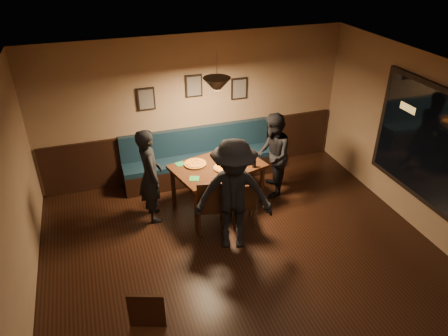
# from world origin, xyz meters

# --- Properties ---
(floor) EXTENTS (7.00, 7.00, 0.00)m
(floor) POSITION_xyz_m (0.00, 0.00, 0.00)
(floor) COLOR black
(floor) RESTS_ON ground
(ceiling) EXTENTS (7.00, 7.00, 0.00)m
(ceiling) POSITION_xyz_m (0.00, 0.00, 2.80)
(ceiling) COLOR silver
(ceiling) RESTS_ON ground
(wall_back) EXTENTS (6.00, 0.00, 6.00)m
(wall_back) POSITION_xyz_m (0.00, 3.50, 1.40)
(wall_back) COLOR #8C704F
(wall_back) RESTS_ON ground
(wall_left) EXTENTS (0.00, 7.00, 7.00)m
(wall_left) POSITION_xyz_m (-3.00, 0.00, 1.40)
(wall_left) COLOR #8C704F
(wall_left) RESTS_ON ground
(wainscot) EXTENTS (5.88, 0.06, 1.00)m
(wainscot) POSITION_xyz_m (0.00, 3.47, 0.50)
(wainscot) COLOR black
(wainscot) RESTS_ON ground
(booth_bench) EXTENTS (3.00, 0.60, 1.00)m
(booth_bench) POSITION_xyz_m (0.00, 3.20, 0.50)
(booth_bench) COLOR #0F232D
(booth_bench) RESTS_ON ground
(window_frame) EXTENTS (0.06, 2.56, 1.86)m
(window_frame) POSITION_xyz_m (2.96, 0.50, 1.50)
(window_frame) COLOR black
(window_frame) RESTS_ON wall_right
(window_glass) EXTENTS (0.00, 2.40, 2.40)m
(window_glass) POSITION_xyz_m (2.93, 0.50, 1.50)
(window_glass) COLOR black
(window_glass) RESTS_ON wall_right
(picture_left) EXTENTS (0.32, 0.04, 0.42)m
(picture_left) POSITION_xyz_m (-0.90, 3.47, 1.70)
(picture_left) COLOR black
(picture_left) RESTS_ON wall_back
(picture_center) EXTENTS (0.32, 0.04, 0.42)m
(picture_center) POSITION_xyz_m (0.00, 3.47, 1.85)
(picture_center) COLOR black
(picture_center) RESTS_ON wall_back
(picture_right) EXTENTS (0.32, 0.04, 0.42)m
(picture_right) POSITION_xyz_m (0.90, 3.47, 1.70)
(picture_right) COLOR black
(picture_right) RESTS_ON wall_back
(pendant_lamp) EXTENTS (0.44, 0.44, 0.25)m
(pendant_lamp) POSITION_xyz_m (0.06, 2.23, 2.25)
(pendant_lamp) COLOR black
(pendant_lamp) RESTS_ON ceiling
(dining_table) EXTENTS (1.72, 1.34, 0.81)m
(dining_table) POSITION_xyz_m (0.06, 2.23, 0.41)
(dining_table) COLOR black
(dining_table) RESTS_ON floor
(chair_near_left) EXTENTS (0.54, 0.54, 1.02)m
(chair_near_left) POSITION_xyz_m (-0.28, 1.57, 0.51)
(chair_near_left) COLOR #33170E
(chair_near_left) RESTS_ON floor
(chair_near_right) EXTENTS (0.44, 0.44, 0.86)m
(chair_near_right) POSITION_xyz_m (0.28, 1.56, 0.43)
(chair_near_right) COLOR black
(chair_near_right) RESTS_ON floor
(diner_left) EXTENTS (0.42, 0.62, 1.67)m
(diner_left) POSITION_xyz_m (-1.12, 2.21, 0.83)
(diner_left) COLOR black
(diner_left) RESTS_ON floor
(diner_right) EXTENTS (0.84, 0.94, 1.59)m
(diner_right) POSITION_xyz_m (1.12, 2.28, 0.80)
(diner_right) COLOR black
(diner_right) RESTS_ON floor
(diner_front) EXTENTS (1.34, 1.00, 1.84)m
(diner_front) POSITION_xyz_m (-0.06, 1.09, 0.92)
(diner_front) COLOR black
(diner_front) RESTS_ON floor
(pizza_a) EXTENTS (0.45, 0.45, 0.04)m
(pizza_a) POSITION_xyz_m (-0.31, 2.36, 0.84)
(pizza_a) COLOR orange
(pizza_a) RESTS_ON dining_table
(pizza_b) EXTENTS (0.35, 0.35, 0.04)m
(pizza_b) POSITION_xyz_m (0.12, 2.07, 0.83)
(pizza_b) COLOR orange
(pizza_b) RESTS_ON dining_table
(pizza_c) EXTENTS (0.37, 0.37, 0.04)m
(pizza_c) POSITION_xyz_m (0.56, 2.39, 0.83)
(pizza_c) COLOR orange
(pizza_c) RESTS_ON dining_table
(soda_glass) EXTENTS (0.08, 0.08, 0.15)m
(soda_glass) POSITION_xyz_m (0.63, 1.97, 0.89)
(soda_glass) COLOR black
(soda_glass) RESTS_ON dining_table
(tabasco_bottle) EXTENTS (0.03, 0.03, 0.12)m
(tabasco_bottle) POSITION_xyz_m (0.54, 2.14, 0.88)
(tabasco_bottle) COLOR #950409
(tabasco_bottle) RESTS_ON dining_table
(napkin_a) EXTENTS (0.19, 0.19, 0.01)m
(napkin_a) POSITION_xyz_m (-0.55, 2.47, 0.82)
(napkin_a) COLOR #1D6E35
(napkin_a) RESTS_ON dining_table
(napkin_b) EXTENTS (0.20, 0.20, 0.01)m
(napkin_b) POSITION_xyz_m (-0.44, 1.92, 0.82)
(napkin_b) COLOR #1F752C
(napkin_b) RESTS_ON dining_table
(cutlery_set) EXTENTS (0.20, 0.06, 0.00)m
(cutlery_set) POSITION_xyz_m (0.03, 1.85, 0.82)
(cutlery_set) COLOR silver
(cutlery_set) RESTS_ON dining_table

